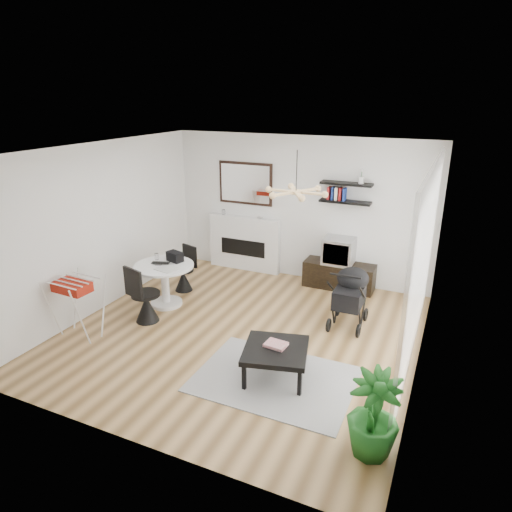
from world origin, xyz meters
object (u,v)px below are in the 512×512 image
at_px(drying_rack, 78,306).
at_px(stroller, 350,299).
at_px(crt_tv, 339,251).
at_px(dining_table, 165,279).
at_px(coffee_table, 276,351).
at_px(tv_console, 339,275).
at_px(potted_plant, 373,414).
at_px(fireplace, 245,237).

height_order(drying_rack, stroller, stroller).
bearing_deg(crt_tv, dining_table, -142.12).
distance_m(dining_table, coffee_table, 2.75).
bearing_deg(tv_console, potted_plant, -71.06).
bearing_deg(drying_rack, crt_tv, 50.93).
xyz_separation_m(drying_rack, coffee_table, (3.01, 0.22, -0.11)).
height_order(crt_tv, potted_plant, crt_tv).
height_order(tv_console, coffee_table, tv_console).
height_order(tv_console, crt_tv, crt_tv).
bearing_deg(drying_rack, stroller, 32.62).
height_order(fireplace, tv_console, fireplace).
bearing_deg(crt_tv, fireplace, 175.34).
height_order(fireplace, stroller, fireplace).
relative_size(tv_console, potted_plant, 1.40).
bearing_deg(coffee_table, drying_rack, -175.79).
distance_m(fireplace, stroller, 2.91).
height_order(fireplace, coffee_table, fireplace).
xyz_separation_m(tv_console, dining_table, (-2.49, -1.91, 0.24)).
bearing_deg(crt_tv, drying_rack, -132.07).
xyz_separation_m(drying_rack, stroller, (3.52, 2.00, -0.05)).
bearing_deg(tv_console, fireplace, 175.50).
xyz_separation_m(crt_tv, potted_plant, (1.37, -3.90, -0.26)).
relative_size(crt_tv, coffee_table, 0.57).
distance_m(stroller, coffee_table, 1.85).
xyz_separation_m(crt_tv, stroller, (0.53, -1.31, -0.29)).
xyz_separation_m(fireplace, tv_console, (2.00, -0.16, -0.45)).
bearing_deg(tv_console, drying_rack, -132.35).
relative_size(drying_rack, potted_plant, 0.99).
height_order(tv_console, potted_plant, potted_plant).
xyz_separation_m(fireplace, dining_table, (-0.49, -2.07, -0.21)).
distance_m(fireplace, crt_tv, 1.97).
distance_m(drying_rack, stroller, 4.05).
relative_size(tv_console, drying_rack, 1.40).
height_order(fireplace, potted_plant, fireplace).
relative_size(stroller, potted_plant, 1.09).
distance_m(tv_console, potted_plant, 4.13).
bearing_deg(drying_rack, potted_plant, -4.70).
height_order(dining_table, stroller, stroller).
height_order(crt_tv, stroller, stroller).
distance_m(tv_console, crt_tv, 0.48).
bearing_deg(potted_plant, drying_rack, 172.30).
xyz_separation_m(tv_console, drying_rack, (-3.02, -3.32, 0.24)).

